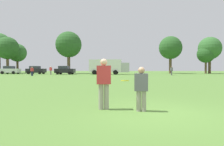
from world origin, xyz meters
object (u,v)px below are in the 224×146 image
box_truck (108,66)px  player_defender (141,87)px  frisbee (125,81)px  parked_car_center (65,70)px  bystander_sideline_watcher (51,70)px  parked_car_mid_left (36,70)px  parked_car_near_left (10,70)px  bystander_field_marshal (172,70)px  player_thrower (104,81)px  traffic_cone (139,86)px  bystander_far_jogger (32,71)px

box_truck → player_defender: bearing=-85.2°
frisbee → parked_car_center: bearing=107.9°
parked_car_center → bystander_sideline_watcher: bearing=-136.5°
frisbee → parked_car_mid_left: size_ratio=0.06×
parked_car_near_left → bystander_field_marshal: bearing=-10.8°
frisbee → parked_car_mid_left: 43.74m
frisbee → bystander_field_marshal: size_ratio=0.16×
player_defender → parked_car_mid_left: bearing=116.7°
player_thrower → traffic_cone: 7.12m
player_defender → frisbee: bearing=172.7°
parked_car_mid_left → bystander_sideline_watcher: (4.95, -4.50, 0.05)m
player_thrower → player_defender: player_thrower is taller
player_thrower → bystander_far_jogger: size_ratio=1.09×
traffic_cone → parked_car_near_left: (-26.31, 32.13, 0.69)m
traffic_cone → bystander_far_jogger: (-16.65, 21.56, 0.67)m
frisbee → bystander_field_marshal: bearing=73.5°
parked_car_mid_left → bystander_field_marshal: 29.67m
player_defender → parked_car_near_left: parked_car_near_left is taller
parked_car_mid_left → parked_car_center: bearing=-17.6°
parked_car_near_left → bystander_far_jogger: parked_car_near_left is taller
player_thrower → parked_car_center: bearing=107.0°
player_thrower → frisbee: size_ratio=6.45×
parked_car_near_left → bystander_far_jogger: (9.66, -10.57, -0.02)m
traffic_cone → bystander_far_jogger: size_ratio=0.30×
frisbee → bystander_far_jogger: 32.51m
player_defender → bystander_field_marshal: size_ratio=0.86×
box_truck → bystander_sideline_watcher: bearing=-167.7°
player_thrower → parked_car_mid_left: 43.24m
parked_car_near_left → parked_car_center: bearing=-9.4°
parked_car_center → bystander_field_marshal: bearing=-11.7°
parked_car_center → bystander_field_marshal: 22.09m
box_truck → bystander_field_marshal: (12.23, -4.84, -0.79)m
bystander_field_marshal → player_defender: bearing=-105.6°
traffic_cone → bystander_far_jogger: 27.25m
player_thrower → bystander_field_marshal: bearing=72.2°
bystander_far_jogger → box_truck: bearing=34.1°
frisbee → bystander_field_marshal: 33.90m
parked_car_mid_left → bystander_field_marshal: (28.89, -6.79, 0.04)m
player_thrower → bystander_far_jogger: 31.99m
player_thrower → box_truck: size_ratio=0.20×
parked_car_mid_left → box_truck: (16.66, -1.94, 0.83)m
box_truck → bystander_sideline_watcher: box_truck is taller
parked_car_mid_left → parked_car_center: 7.61m
bystander_sideline_watcher → bystander_field_marshal: bearing=-5.5°
box_truck → bystander_far_jogger: (-12.92, -8.75, -0.85)m
traffic_cone → bystander_field_marshal: bearing=71.6°
player_defender → bystander_field_marshal: 33.82m
player_defender → bystander_far_jogger: (-16.03, 28.66, 0.09)m
parked_car_near_left → bystander_sideline_watcher: size_ratio=2.48×
bystander_sideline_watcher → player_thrower: bearing=-68.6°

